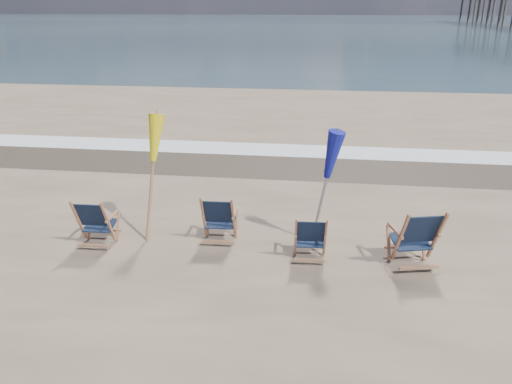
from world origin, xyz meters
TOP-DOWN VIEW (x-y plane):
  - ocean at (0.00, 128.00)m, footprint 400.00×400.00m
  - surf_foam at (0.00, 8.30)m, footprint 200.00×1.40m
  - wet_sand_strip at (0.00, 6.80)m, footprint 200.00×2.60m
  - beach_chair_0 at (-2.53, 1.34)m, footprint 0.64×0.72m
  - beach_chair_1 at (-0.36, 1.80)m, footprint 0.65×0.73m
  - beach_chair_2 at (1.29, 1.32)m, footprint 0.60×0.67m
  - beach_chair_3 at (3.09, 1.36)m, footprint 0.89×0.96m
  - umbrella_yellow at (-1.91, 1.99)m, footprint 0.30×0.30m
  - umbrella_blue at (1.22, 2.04)m, footprint 0.30×0.30m

SIDE VIEW (x-z plane):
  - ocean at x=0.00m, z-range 0.00..0.00m
  - wet_sand_strip at x=0.00m, z-range 0.00..0.00m
  - surf_foam at x=0.00m, z-range 0.00..0.01m
  - beach_chair_2 at x=1.29m, z-range 0.00..0.88m
  - beach_chair_1 at x=-0.36m, z-range 0.00..0.98m
  - beach_chair_0 at x=-2.53m, z-range 0.00..0.98m
  - beach_chair_3 at x=3.09m, z-range 0.00..1.12m
  - umbrella_blue at x=1.22m, z-range 0.56..2.71m
  - umbrella_yellow at x=-1.91m, z-range 0.63..2.95m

